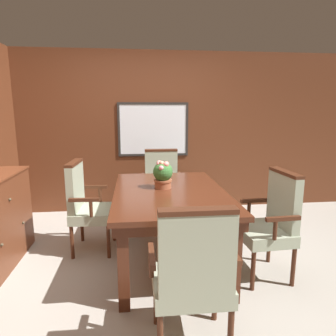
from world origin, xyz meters
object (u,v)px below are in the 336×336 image
Objects in this scene: dining_table at (170,199)px; potted_plant at (163,174)px; chair_head_far at (162,183)px; chair_left_far at (86,202)px; chair_head_near at (193,273)px; chair_right_near at (272,220)px.

potted_plant is (-0.06, 0.09, 0.25)m from dining_table.
chair_head_far is 1.00× the size of chair_left_far.
dining_table is at bearing -88.99° from chair_head_near.
chair_head_near and chair_right_near have the same top height.
potted_plant is (-0.99, 0.45, 0.37)m from chair_right_near.
potted_plant is (-0.09, -1.12, 0.37)m from chair_head_far.
dining_table is 1.00m from chair_right_near.
chair_head_far is 3.52× the size of potted_plant.
chair_left_far is (-0.90, 0.38, -0.12)m from dining_table.
potted_plant reaches higher than chair_right_near.
chair_head_far is 1.18m from potted_plant.
chair_left_far is at bearing 156.90° from dining_table.
chair_right_near is at bearing -21.08° from dining_table.
potted_plant reaches higher than chair_head_far.
potted_plant reaches higher than chair_left_far.
chair_head_near is at bearing -90.23° from chair_head_far.
chair_left_far is at bearing -115.27° from chair_right_near.
chair_right_near is (0.90, -1.57, 0.00)m from chair_head_far.
chair_head_far is at bearing 88.58° from dining_table.
chair_head_far and chair_head_near have the same top height.
chair_head_near is at bearing -89.45° from dining_table.
chair_left_far reaches higher than dining_table.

